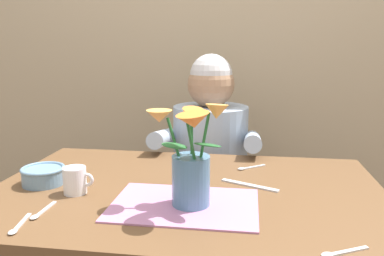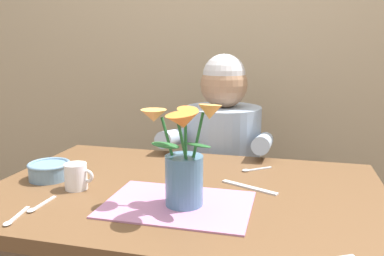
{
  "view_description": "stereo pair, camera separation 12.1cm",
  "coord_description": "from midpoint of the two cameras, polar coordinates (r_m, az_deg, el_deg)",
  "views": [
    {
      "loc": [
        0.18,
        -1.12,
        1.17
      ],
      "look_at": [
        0.01,
        0.05,
        0.92
      ],
      "focal_mm": 36.71,
      "sensor_mm": 36.0,
      "label": 1
    },
    {
      "loc": [
        0.3,
        -1.1,
        1.17
      ],
      "look_at": [
        0.01,
        0.05,
        0.92
      ],
      "focal_mm": 36.71,
      "sensor_mm": 36.0,
      "label": 2
    }
  ],
  "objects": [
    {
      "name": "dining_table",
      "position": [
        1.26,
        1.8,
        -12.94
      ],
      "size": [
        1.2,
        0.8,
        0.74
      ],
      "color": "brown",
      "rests_on": "ground_plane"
    },
    {
      "name": "seated_person",
      "position": [
        1.85,
        6.31,
        -7.35
      ],
      "size": [
        0.45,
        0.47,
        1.14
      ],
      "rotation": [
        0.0,
        0.0,
        -0.03
      ],
      "color": "#4C4C56",
      "rests_on": "ground_plane"
    },
    {
      "name": "dinner_knife",
      "position": [
        1.24,
        11.14,
        -8.5
      ],
      "size": [
        0.18,
        0.09,
        0.0
      ],
      "primitive_type": "cube",
      "rotation": [
        0.0,
        0.0,
        -0.43
      ],
      "color": "silver",
      "rests_on": "dining_table"
    },
    {
      "name": "coffee_cup",
      "position": [
        1.23,
        -13.77,
        -6.89
      ],
      "size": [
        0.09,
        0.07,
        0.08
      ],
      "color": "silver",
      "rests_on": "dining_table"
    },
    {
      "name": "striped_placemat",
      "position": [
        1.1,
        1.15,
        -11.08
      ],
      "size": [
        0.4,
        0.28,
        0.0
      ],
      "primitive_type": "cube",
      "color": "#B275A3",
      "rests_on": "dining_table"
    },
    {
      "name": "wood_panel_backdrop",
      "position": [
        2.18,
        8.08,
        13.93
      ],
      "size": [
        4.0,
        0.1,
        2.5
      ],
      "primitive_type": "cube",
      "color": "tan",
      "rests_on": "ground_plane"
    },
    {
      "name": "spoon_2",
      "position": [
        1.14,
        -18.69,
        -10.85
      ],
      "size": [
        0.02,
        0.12,
        0.01
      ],
      "color": "silver",
      "rests_on": "dining_table"
    },
    {
      "name": "spoon_0",
      "position": [
        1.08,
        -21.65,
        -12.29
      ],
      "size": [
        0.04,
        0.12,
        0.01
      ],
      "color": "silver",
      "rests_on": "dining_table"
    },
    {
      "name": "ceramic_bowl",
      "position": [
        1.35,
        -17.65,
        -5.87
      ],
      "size": [
        0.14,
        0.14,
        0.06
      ],
      "color": "#6689A8",
      "rests_on": "dining_table"
    },
    {
      "name": "flower_vase",
      "position": [
        1.04,
        2.1,
        -4.71
      ],
      "size": [
        0.24,
        0.21,
        0.28
      ],
      "color": "teal",
      "rests_on": "dining_table"
    },
    {
      "name": "spoon_1",
      "position": [
        1.41,
        11.2,
        -6.0
      ],
      "size": [
        0.1,
        0.08,
        0.01
      ],
      "color": "silver",
      "rests_on": "dining_table"
    }
  ]
}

